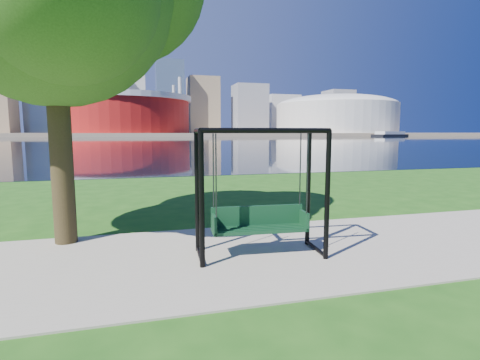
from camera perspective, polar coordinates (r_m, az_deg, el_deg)
name	(u,v)px	position (r m, az deg, el deg)	size (l,w,h in m)	color
ground	(244,247)	(7.38, 0.61, -10.13)	(900.00, 900.00, 0.00)	#1E5114
path	(252,254)	(6.92, 1.77, -11.20)	(120.00, 4.00, 0.03)	#9E937F
river	(144,141)	(108.82, -14.35, 5.85)	(900.00, 180.00, 0.02)	black
far_bank	(140,134)	(312.79, -15.05, 6.76)	(900.00, 228.00, 2.00)	#937F60
stadium	(123,113)	(242.21, -17.45, 9.74)	(83.00, 83.00, 32.00)	maroon
arena	(336,113)	(278.20, 14.43, 9.82)	(84.00, 84.00, 26.56)	beige
skyline	(133,91)	(327.91, -16.03, 12.85)	(392.00, 66.00, 96.50)	gray
swing	(260,195)	(6.63, 3.02, -2.34)	(2.29, 1.12, 2.28)	black
barge	(390,134)	(244.08, 21.92, 6.51)	(30.56, 19.73, 3.00)	black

